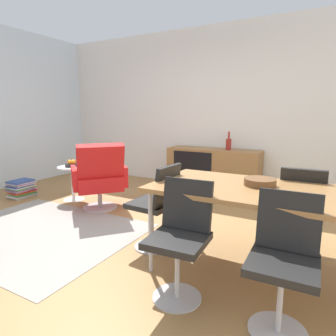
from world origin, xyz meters
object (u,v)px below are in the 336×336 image
(lounge_chair_red, at_px, (100,177))
(side_table_round, at_px, (73,179))
(wooden_bowl_on_table, at_px, (260,182))
(sideboard, at_px, (213,165))
(magazine_stack, at_px, (21,189))
(dining_chair_front_left, at_px, (181,235))
(vase_cobalt, at_px, (229,144))
(dining_chair_back_right, at_px, (301,207))
(dining_chair_near_window, at_px, (157,203))
(fruit_bowl, at_px, (72,164))
(dining_table, at_px, (250,192))
(dining_chair_front_right, at_px, (284,258))

(lounge_chair_red, relative_size, side_table_round, 1.82)
(wooden_bowl_on_table, relative_size, side_table_round, 0.50)
(sideboard, bearing_deg, magazine_stack, -142.88)
(dining_chair_front_left, xyz_separation_m, side_table_round, (-2.55, 1.37, -0.15))
(vase_cobalt, xyz_separation_m, dining_chair_back_right, (1.30, -1.85, -0.35))
(dining_chair_near_window, bearing_deg, magazine_stack, 170.01)
(wooden_bowl_on_table, bearing_deg, dining_chair_front_left, -121.69)
(dining_chair_front_left, xyz_separation_m, fruit_bowl, (-2.54, 1.37, 0.09))
(dining_chair_back_right, relative_size, fruit_bowl, 4.28)
(dining_chair_near_window, bearing_deg, dining_chair_front_left, -46.05)
(dining_table, distance_m, dining_chair_near_window, 0.92)
(vase_cobalt, xyz_separation_m, fruit_bowl, (-1.95, -1.60, -0.26))
(sideboard, height_order, wooden_bowl_on_table, wooden_bowl_on_table)
(dining_chair_back_right, bearing_deg, dining_chair_front_left, -122.26)
(sideboard, bearing_deg, dining_chair_front_right, -62.33)
(wooden_bowl_on_table, distance_m, side_table_round, 3.07)
(side_table_round, xyz_separation_m, fruit_bowl, (0.00, -0.00, 0.24))
(wooden_bowl_on_table, distance_m, dining_chair_front_right, 0.78)
(sideboard, bearing_deg, vase_cobalt, 0.41)
(lounge_chair_red, xyz_separation_m, side_table_round, (-0.70, 0.16, -0.15))
(dining_chair_back_right, relative_size, dining_chair_front_right, 1.00)
(vase_cobalt, relative_size, dining_chair_near_window, 0.35)
(dining_chair_back_right, xyz_separation_m, side_table_round, (-3.25, 0.25, -0.15))
(vase_cobalt, xyz_separation_m, magazine_stack, (-2.78, -1.91, -0.69))
(side_table_round, xyz_separation_m, magazine_stack, (-0.83, -0.31, -0.19))
(wooden_bowl_on_table, xyz_separation_m, dining_chair_back_right, (0.30, 0.46, -0.30))
(dining_chair_front_left, bearing_deg, dining_chair_front_right, 0.01)
(vase_cobalt, distance_m, dining_table, 2.59)
(fruit_bowl, bearing_deg, sideboard, 43.30)
(dining_chair_front_right, distance_m, fruit_bowl, 3.52)
(dining_table, distance_m, lounge_chair_red, 2.31)
(dining_chair_front_left, bearing_deg, fruit_bowl, 151.75)
(dining_chair_near_window, relative_size, side_table_round, 1.65)
(dining_table, bearing_deg, magazine_stack, 172.41)
(dining_chair_front_right, bearing_deg, side_table_round, 157.16)
(vase_cobalt, bearing_deg, dining_table, -68.58)
(dining_chair_front_left, distance_m, magazine_stack, 3.55)
(sideboard, height_order, dining_table, dining_table)
(sideboard, distance_m, side_table_round, 2.33)
(lounge_chair_red, height_order, fruit_bowl, lounge_chair_red)
(dining_chair_near_window, height_order, fruit_bowl, dining_chair_near_window)
(dining_chair_near_window, relative_size, dining_chair_front_right, 1.00)
(dining_chair_front_right, bearing_deg, dining_chair_back_right, 89.83)
(dining_chair_near_window, xyz_separation_m, dining_chair_back_right, (1.24, 0.56, 0.00))
(magazine_stack, bearing_deg, dining_table, -7.59)
(dining_table, height_order, side_table_round, dining_table)
(dining_table, xyz_separation_m, dining_chair_near_window, (-0.89, -0.00, -0.23))
(dining_table, relative_size, wooden_bowl_on_table, 6.15)
(lounge_chair_red, bearing_deg, dining_chair_front_right, -25.31)
(lounge_chair_red, height_order, magazine_stack, lounge_chair_red)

